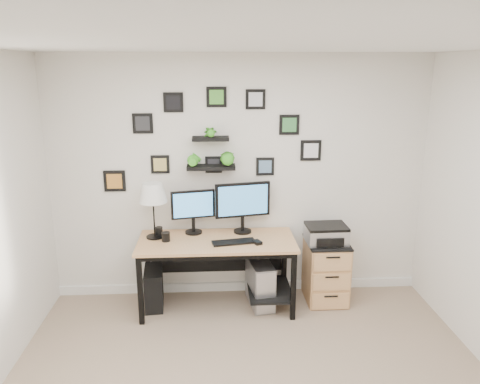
{
  "coord_description": "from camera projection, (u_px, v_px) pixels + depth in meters",
  "views": [
    {
      "loc": [
        -0.28,
        -2.84,
        2.48
      ],
      "look_at": [
        -0.0,
        1.83,
        1.2
      ],
      "focal_mm": 35.0,
      "sensor_mm": 36.0,
      "label": 1
    }
  ],
  "objects": [
    {
      "name": "mug",
      "position": [
        166.0,
        237.0,
        4.72
      ],
      "size": [
        0.08,
        0.08,
        0.09
      ],
      "primitive_type": "cylinder",
      "color": "black",
      "rests_on": "desk"
    },
    {
      "name": "printer",
      "position": [
        326.0,
        234.0,
        4.89
      ],
      "size": [
        0.42,
        0.35,
        0.19
      ],
      "color": "silver",
      "rests_on": "file_cabinet"
    },
    {
      "name": "mouse",
      "position": [
        257.0,
        242.0,
        4.66
      ],
      "size": [
        0.1,
        0.12,
        0.03
      ],
      "primitive_type": "cube",
      "rotation": [
        0.0,
        0.0,
        0.43
      ],
      "color": "black",
      "rests_on": "desk"
    },
    {
      "name": "room",
      "position": [
        240.0,
        286.0,
        5.3
      ],
      "size": [
        4.0,
        4.0,
        4.0
      ],
      "color": "tan",
      "rests_on": "ground"
    },
    {
      "name": "keyboard",
      "position": [
        234.0,
        242.0,
        4.68
      ],
      "size": [
        0.45,
        0.21,
        0.02
      ],
      "primitive_type": "cube",
      "rotation": [
        0.0,
        0.0,
        0.17
      ],
      "color": "black",
      "rests_on": "desk"
    },
    {
      "name": "wall_decor",
      "position": [
        213.0,
        146.0,
        4.81
      ],
      "size": [
        2.29,
        0.18,
        1.08
      ],
      "color": "black",
      "rests_on": "ground"
    },
    {
      "name": "desk",
      "position": [
        220.0,
        250.0,
        4.83
      ],
      "size": [
        1.6,
        0.7,
        0.75
      ],
      "color": "tan",
      "rests_on": "ground"
    },
    {
      "name": "pc_tower_grey",
      "position": [
        260.0,
        283.0,
        4.95
      ],
      "size": [
        0.28,
        0.51,
        0.48
      ],
      "color": "gray",
      "rests_on": "ground"
    },
    {
      "name": "table_lamp",
      "position": [
        153.0,
        194.0,
        4.71
      ],
      "size": [
        0.28,
        0.28,
        0.58
      ],
      "color": "black",
      "rests_on": "desk"
    },
    {
      "name": "pc_tower_black",
      "position": [
        154.0,
        288.0,
        4.93
      ],
      "size": [
        0.22,
        0.43,
        0.41
      ],
      "primitive_type": "cube",
      "rotation": [
        0.0,
        0.0,
        0.09
      ],
      "color": "black",
      "rests_on": "ground"
    },
    {
      "name": "pen_cup",
      "position": [
        159.0,
        232.0,
        4.87
      ],
      "size": [
        0.08,
        0.08,
        0.1
      ],
      "primitive_type": "cylinder",
      "color": "black",
      "rests_on": "desk"
    },
    {
      "name": "file_cabinet",
      "position": [
        326.0,
        271.0,
        5.03
      ],
      "size": [
        0.43,
        0.53,
        0.67
      ],
      "color": "tan",
      "rests_on": "ground"
    },
    {
      "name": "monitor_left",
      "position": [
        193.0,
        209.0,
        4.89
      ],
      "size": [
        0.46,
        0.21,
        0.47
      ],
      "color": "black",
      "rests_on": "desk"
    },
    {
      "name": "monitor_right",
      "position": [
        243.0,
        203.0,
        4.9
      ],
      "size": [
        0.58,
        0.22,
        0.55
      ],
      "color": "black",
      "rests_on": "desk"
    }
  ]
}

